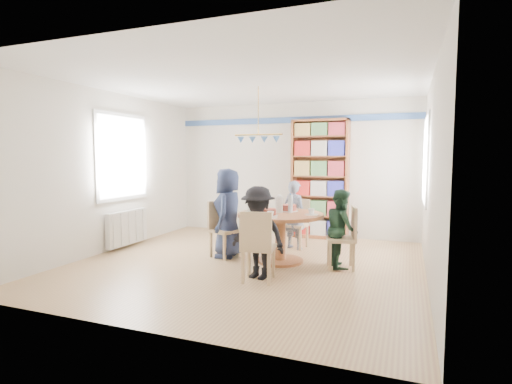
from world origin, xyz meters
The scene contains 14 objects.
ground centered at (0.00, 0.00, 0.00)m, with size 5.00×5.00×0.00m, color tan.
room_shell centered at (-0.26, 0.87, 1.65)m, with size 5.00×5.00×5.00m.
radiator centered at (-2.42, 0.30, 0.35)m, with size 0.12×1.00×0.60m.
dining_table centered at (0.44, 0.29, 0.56)m, with size 1.30×1.30×0.75m.
chair_left centered at (-0.55, 0.29, 0.49)m, with size 0.52×0.52×0.90m.
chair_right centered at (1.43, 0.27, 0.49)m, with size 0.48×0.48×0.90m.
chair_far centered at (0.42, 1.36, 0.47)m, with size 0.43×0.43×0.86m.
chair_near centered at (0.47, -0.78, 0.51)m, with size 0.47×0.47×0.92m.
person_left centered at (-0.44, 0.30, 0.71)m, with size 0.69×0.45×1.42m, color #1B223B.
person_right centered at (1.35, 0.33, 0.57)m, with size 0.55×0.43×1.14m, color #193222.
person_far centered at (0.40, 1.23, 0.60)m, with size 0.43×0.29×1.19m, color gray.
person_near centered at (0.41, -0.60, 0.61)m, with size 0.79×0.45×1.22m, color black.
bookshelf centered at (0.61, 2.34, 1.15)m, with size 1.11×0.33×2.33m.
tableware centered at (0.42, 0.31, 0.82)m, with size 1.14×1.14×0.30m.
Camera 1 is at (2.23, -5.43, 1.60)m, focal length 28.00 mm.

